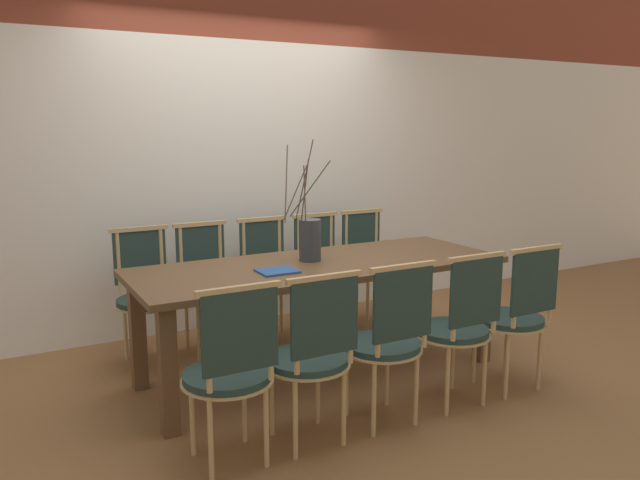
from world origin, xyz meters
TOP-DOWN VIEW (x-y plane):
  - ground_plane at (0.00, 0.00)m, footprint 16.00×16.00m
  - wall_rear at (0.00, 1.35)m, footprint 12.00×0.06m
  - dining_table at (0.00, 0.00)m, footprint 2.43×0.91m
  - chair_near_leftend at (-0.93, -0.80)m, footprint 0.46×0.46m
  - chair_near_left at (-0.49, -0.80)m, footprint 0.46×0.46m
  - chair_near_center at (-0.03, -0.80)m, footprint 0.46×0.46m
  - chair_near_right at (0.48, -0.80)m, footprint 0.46×0.46m
  - chair_near_rightend at (0.94, -0.80)m, footprint 0.46×0.46m
  - chair_far_leftend at (-0.94, 0.80)m, footprint 0.46×0.46m
  - chair_far_left at (-0.50, 0.80)m, footprint 0.46×0.46m
  - chair_far_center at (-0.00, 0.80)m, footprint 0.46×0.46m
  - chair_far_right at (0.47, 0.80)m, footprint 0.46×0.46m
  - chair_far_rightend at (0.92, 0.80)m, footprint 0.46×0.46m
  - vase_centerpiece at (-0.03, 0.09)m, footprint 0.40×0.29m
  - book_stack at (-0.36, -0.11)m, footprint 0.24×0.20m

SIDE VIEW (x-z plane):
  - ground_plane at x=0.00m, z-range 0.00..0.00m
  - chair_near_leftend at x=-0.93m, z-range 0.04..0.98m
  - chair_near_left at x=-0.49m, z-range 0.04..0.98m
  - chair_near_center at x=-0.03m, z-range 0.04..0.98m
  - chair_near_right at x=0.48m, z-range 0.04..0.98m
  - chair_near_rightend at x=0.94m, z-range 0.04..0.98m
  - chair_far_leftend at x=-0.94m, z-range 0.04..0.98m
  - chair_far_left at x=-0.50m, z-range 0.04..0.98m
  - chair_far_center at x=0.00m, z-range 0.04..0.98m
  - chair_far_right at x=0.47m, z-range 0.04..0.98m
  - chair_far_rightend at x=0.92m, z-range 0.04..0.98m
  - dining_table at x=0.00m, z-range 0.28..1.05m
  - book_stack at x=-0.36m, z-range 0.76..0.78m
  - vase_centerpiece at x=-0.03m, z-range 0.52..1.31m
  - wall_rear at x=0.00m, z-range 0.00..3.20m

